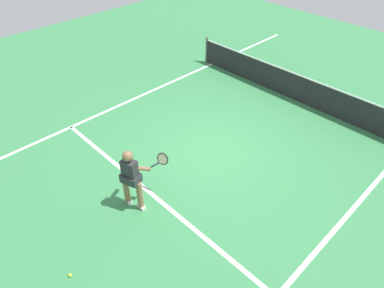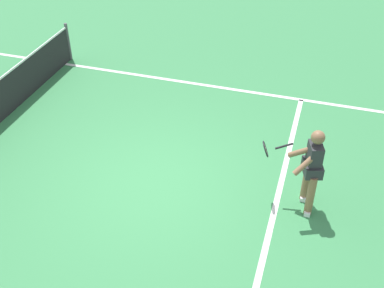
% 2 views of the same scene
% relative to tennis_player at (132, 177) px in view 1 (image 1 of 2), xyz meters
% --- Properties ---
extents(ground_plane, '(23.96, 23.96, 0.00)m').
position_rel_tennis_player_xyz_m(ground_plane, '(-0.13, 2.61, -0.85)').
color(ground_plane, '#38844C').
extents(service_line_marking, '(7.20, 0.10, 0.01)m').
position_rel_tennis_player_xyz_m(service_line_marking, '(-0.13, 0.45, -0.84)').
color(service_line_marking, white).
rests_on(service_line_marking, ground).
extents(sideline_left_marking, '(0.10, 16.43, 0.01)m').
position_rel_tennis_player_xyz_m(sideline_left_marking, '(-3.73, 2.61, -0.84)').
color(sideline_left_marking, white).
rests_on(sideline_left_marking, ground).
extents(sideline_right_marking, '(0.10, 16.43, 0.01)m').
position_rel_tennis_player_xyz_m(sideline_right_marking, '(3.47, 2.61, -0.84)').
color(sideline_right_marking, white).
rests_on(sideline_right_marking, ground).
extents(court_net, '(7.88, 0.08, 0.98)m').
position_rel_tennis_player_xyz_m(court_net, '(-0.13, 6.46, -0.39)').
color(court_net, '#4C4C51').
rests_on(court_net, ground).
extents(tennis_player, '(0.65, 1.08, 1.55)m').
position_rel_tennis_player_xyz_m(tennis_player, '(0.00, 0.00, 0.00)').
color(tennis_player, '#8C6647').
rests_on(tennis_player, ground).
extents(tennis_ball_near, '(0.07, 0.07, 0.07)m').
position_rel_tennis_player_xyz_m(tennis_ball_near, '(0.57, -1.94, -0.81)').
color(tennis_ball_near, '#D1E533').
rests_on(tennis_ball_near, ground).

